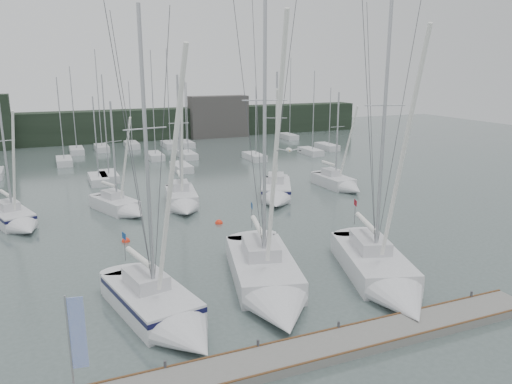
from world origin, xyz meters
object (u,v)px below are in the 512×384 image
sailboat_mid_b (123,208)px  dock_banner (75,339)px  sailboat_near_left (165,313)px  sailboat_mid_a (17,220)px  sailboat_mid_c (183,202)px  sailboat_mid_e (341,184)px  buoy_a (126,242)px  sailboat_near_right (385,278)px  sailboat_near_center (270,286)px  sailboat_mid_d (276,193)px  buoy_b (219,223)px

sailboat_mid_b → dock_banner: size_ratio=2.44×
sailboat_near_left → sailboat_mid_a: (-7.11, 19.07, -0.07)m
sailboat_mid_c → sailboat_mid_b: bearing=-175.6°
sailboat_mid_e → sailboat_near_left: bearing=-141.4°
sailboat_mid_e → buoy_a: size_ratio=17.47×
sailboat_near_right → dock_banner: (-16.28, -4.02, 2.20)m
sailboat_near_left → sailboat_near_right: (12.12, -0.70, -0.01)m
sailboat_mid_a → sailboat_mid_e: (29.34, 0.76, -0.03)m
sailboat_mid_a → sailboat_mid_e: bearing=-16.9°
sailboat_near_center → sailboat_mid_d: (8.73, 17.89, 0.01)m
sailboat_mid_d → sailboat_near_left: bearing=-102.9°
sailboat_near_left → sailboat_mid_b: size_ratio=1.57×
sailboat_mid_a → buoy_b: bearing=-37.6°
sailboat_mid_e → sailboat_near_right: bearing=-119.3°
sailboat_near_center → buoy_b: (1.57, 13.14, -0.60)m
sailboat_near_left → sailboat_mid_b: 19.66m
sailboat_mid_a → dock_banner: bearing=-101.3°
sailboat_mid_e → buoy_a: sailboat_mid_e is taller
sailboat_near_right → sailboat_near_left: bearing=-165.6°
sailboat_mid_a → buoy_b: sailboat_mid_a is taller
sailboat_near_center → buoy_b: size_ratio=28.77×
sailboat_mid_b → dock_banner: (-5.07, -24.34, 2.30)m
sailboat_near_center → buoy_a: size_ratio=29.83×
sailboat_near_right → sailboat_mid_b: bearing=136.5°
sailboat_mid_b → sailboat_mid_d: sailboat_mid_d is taller
buoy_b → dock_banner: 22.17m
buoy_a → buoy_b: bearing=10.7°
sailboat_near_right → buoy_a: size_ratio=28.69×
sailboat_near_center → sailboat_near_right: bearing=0.1°
sailboat_mid_d → sailboat_mid_e: size_ratio=1.21×
sailboat_near_right → sailboat_mid_c: bearing=124.9°
sailboat_near_center → buoy_a: (-5.80, 11.75, -0.60)m
sailboat_near_right → sailboat_mid_d: size_ratio=1.36×
sailboat_mid_c → sailboat_mid_d: size_ratio=0.98×
buoy_a → dock_banner: 18.03m
sailboat_near_left → dock_banner: bearing=-143.6°
sailboat_near_right → sailboat_mid_a: sailboat_near_right is taller
sailboat_near_center → sailboat_mid_e: (16.39, 18.97, -0.08)m
sailboat_mid_e → buoy_b: size_ratio=16.85×
sailboat_mid_c → sailboat_mid_d: bearing=5.9°
dock_banner → sailboat_near_center: bearing=38.3°
sailboat_near_left → dock_banner: (-4.15, -4.71, 2.18)m
sailboat_mid_a → buoy_a: size_ratio=18.68×
sailboat_mid_c → sailboat_mid_e: size_ratio=1.18×
sailboat_near_center → sailboat_mid_e: 25.07m
sailboat_mid_b → buoy_a: sailboat_mid_b is taller
sailboat_mid_b → sailboat_mid_c: 5.02m
sailboat_near_center → sailboat_near_left: bearing=-157.9°
sailboat_near_left → sailboat_near_center: size_ratio=0.89×
sailboat_near_right → buoy_b: (-4.71, 14.69, -0.61)m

